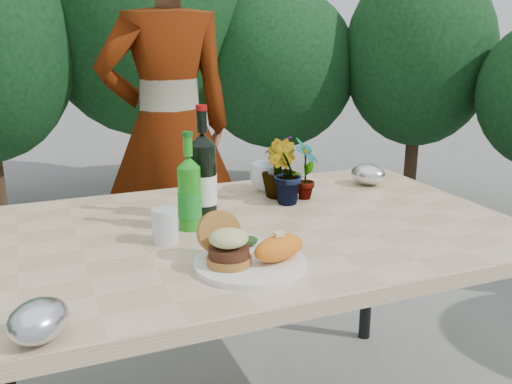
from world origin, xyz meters
name	(u,v)px	position (x,y,z in m)	size (l,w,h in m)	color
patio_table	(246,245)	(0.00, 0.00, 0.69)	(1.60, 1.00, 0.75)	#CDB188
shrub_hedge	(118,53)	(-0.06, 1.76, 1.18)	(6.90, 5.22, 2.44)	#382316
dinner_plate	(250,263)	(-0.09, -0.27, 0.76)	(0.28, 0.28, 0.01)	white
burger_stack	(226,244)	(-0.15, -0.25, 0.81)	(0.11, 0.16, 0.11)	#B7722D
sweet_potato	(279,248)	(-0.02, -0.29, 0.80)	(0.15, 0.08, 0.06)	orange
grilled_veg	(243,242)	(-0.08, -0.18, 0.78)	(0.08, 0.05, 0.03)	olive
wine_bottle	(203,177)	(-0.09, 0.13, 0.88)	(0.08, 0.08, 0.35)	black
sparkling_water	(189,194)	(-0.15, 0.05, 0.86)	(0.07, 0.07, 0.29)	#1D8A19
plastic_cup	(165,226)	(-0.25, -0.03, 0.80)	(0.07, 0.07, 0.10)	silver
seedling_left	(305,169)	(0.29, 0.19, 0.86)	(0.11, 0.08, 0.21)	#21551D
seedling_mid	(284,172)	(0.21, 0.18, 0.86)	(0.12, 0.09, 0.21)	#205A1E
seedling_right	(279,166)	(0.22, 0.25, 0.86)	(0.12, 0.12, 0.22)	#25501B
blue_bowl	(268,177)	(0.22, 0.34, 0.80)	(0.13, 0.13, 0.10)	silver
foil_packet_left	(39,321)	(-0.59, -0.44, 0.79)	(0.13, 0.11, 0.08)	silver
foil_packet_right	(368,174)	(0.60, 0.27, 0.79)	(0.13, 0.11, 0.08)	silver
person	(169,129)	(0.03, 1.04, 0.87)	(0.64, 0.42, 1.74)	#99684C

